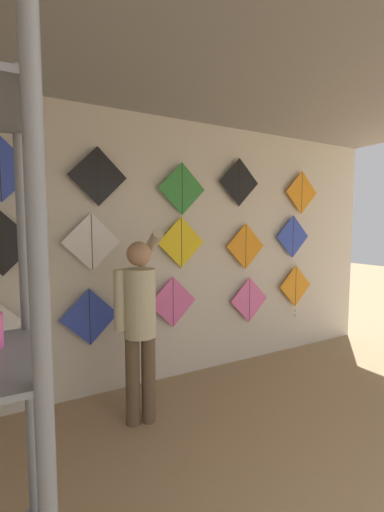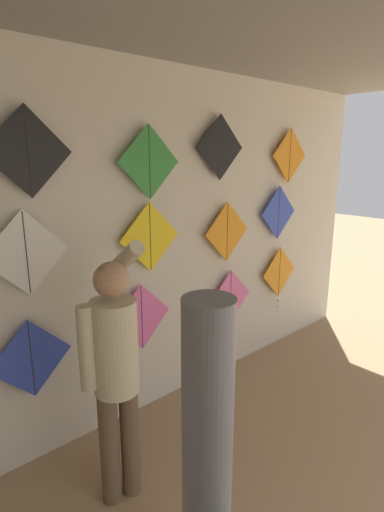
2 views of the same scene
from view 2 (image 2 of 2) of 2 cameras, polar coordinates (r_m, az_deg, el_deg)
back_panel at (r=3.20m, az=-7.27°, el=1.18°), size 5.87×0.06×2.80m
shopkeeper at (r=2.47m, az=-10.98°, el=-14.78°), size 0.41×0.54×1.65m
kite_1 at (r=2.93m, az=-21.97°, el=-13.46°), size 0.55×0.01×0.55m
kite_2 at (r=3.26m, az=-7.21°, el=-8.65°), size 0.55×0.01×0.55m
kite_3 at (r=3.92m, az=5.50°, el=-5.92°), size 0.55×0.01×0.55m
kite_4 at (r=4.47m, az=12.35°, el=-2.57°), size 0.55×0.04×0.69m
kite_6 at (r=2.69m, az=-22.61°, el=0.39°), size 0.55×0.01×0.55m
kite_7 at (r=3.12m, az=-6.01°, el=2.69°), size 0.55×0.01×0.55m
kite_8 at (r=3.70m, az=5.03°, el=3.46°), size 0.55×0.01×0.55m
kite_9 at (r=4.26m, az=12.25°, el=6.07°), size 0.55×0.01×0.55m
kite_11 at (r=2.65m, az=-22.38°, el=13.60°), size 0.55×0.01×0.55m
kite_12 at (r=3.07m, az=-6.12°, el=13.21°), size 0.55×0.01×0.55m
kite_13 at (r=3.55m, az=4.06°, el=15.22°), size 0.55×0.01×0.55m
kite_14 at (r=4.34m, az=13.78°, el=13.75°), size 0.55×0.01×0.55m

